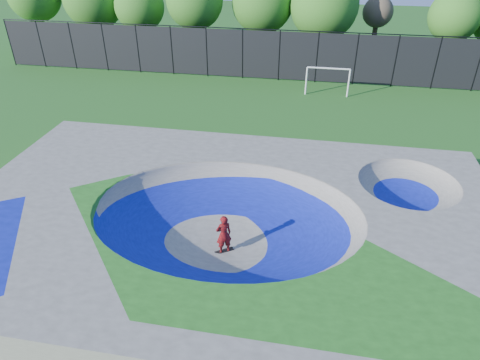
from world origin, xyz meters
name	(u,v)px	position (x,y,z in m)	size (l,w,h in m)	color
ground	(227,239)	(0.00, 0.00, 0.00)	(120.00, 120.00, 0.00)	#1C5417
skate_deck	(227,225)	(0.00, 0.00, 0.75)	(22.00, 14.00, 1.50)	gray
skater	(224,234)	(0.04, -0.76, 0.87)	(0.64, 0.42, 1.74)	#B20E10
skateboard	(224,251)	(0.04, -0.76, 0.03)	(0.78, 0.22, 0.05)	black
soccer_goal	(328,76)	(3.93, 18.01, 1.48)	(3.22, 0.12, 2.13)	silver
fence	(279,55)	(0.00, 21.00, 2.10)	(48.09, 0.09, 4.04)	black
treeline	(277,4)	(-0.87, 26.07, 5.05)	(53.24, 7.54, 8.08)	#4E3D27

